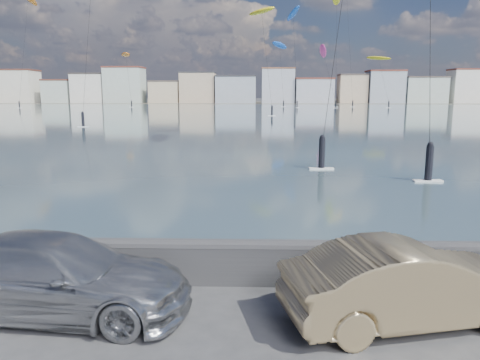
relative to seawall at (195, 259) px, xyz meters
The scene contains 13 objects.
ground 2.76m from the seawall, 90.00° to the right, with size 700.00×700.00×0.00m, color #333335.
bay_water 88.80m from the seawall, 90.00° to the left, with size 500.00×177.00×0.00m, color #384C58.
far_shore_strip 197.30m from the seawall, 90.00° to the left, with size 500.00×60.00×0.00m, color #4C473D.
seawall is the anchor object (origin of this frame).
far_buildings 183.39m from the seawall, 89.59° to the left, with size 240.79×13.26×14.60m.
car_silver 3.00m from the seawall, 149.20° to the right, with size 2.19×5.39×1.57m, color #ACAEB3.
car_champagne 4.65m from the seawall, 22.00° to the right, with size 1.67×4.79×1.58m, color tan.
kitesurfer_1 142.60m from the seawall, 86.23° to the left, with size 6.35×10.57×20.37m.
kitesurfer_4 87.42m from the seawall, 88.17° to the left, with size 6.95×12.17×20.81m.
kitesurfer_9 143.38m from the seawall, 105.58° to the left, with size 6.67×12.39×16.63m.
kitesurfer_11 152.08m from the seawall, 80.86° to the left, with size 5.10×18.65×20.38m.
kitesurfer_12 139.68m from the seawall, 74.04° to the left, with size 7.50×12.74×15.43m.
kitesurfer_16 140.92m from the seawall, 84.58° to the left, with size 4.80×16.09×30.04m.
Camera 1 is at (1.34, -7.46, 4.35)m, focal length 35.00 mm.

